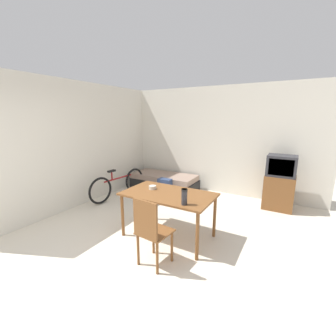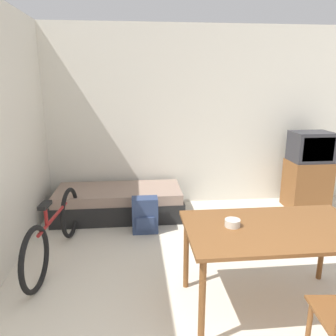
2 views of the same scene
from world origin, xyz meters
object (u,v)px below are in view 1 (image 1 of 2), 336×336
Objects in this scene: bicycle at (119,184)px; thermos_flask at (184,196)px; tv at (280,183)px; backpack at (165,188)px; daybed at (164,182)px; wooden_chair at (150,229)px; dining_table at (168,198)px; mate_bowl at (153,187)px.

thermos_flask reaches higher than bicycle.
bicycle is at bearing 151.63° from thermos_flask.
tv is 5.10× the size of thermos_flask.
tv reaches higher than thermos_flask.
daybed is at bearing 122.09° from backpack.
thermos_flask is at bearing -52.50° from backpack.
tv reaches higher than wooden_chair.
dining_table reaches higher than bicycle.
tv is at bearing 55.99° from dining_table.
daybed is 1.88× the size of wooden_chair.
wooden_chair is (-1.28, -2.99, -0.03)m from tv.
bicycle is 7.47× the size of thermos_flask.
daybed is at bearing 117.93° from wooden_chair.
thermos_flask reaches higher than dining_table.
tv is 1.22× the size of wooden_chair.
mate_bowl is (-0.77, 0.36, -0.10)m from thermos_flask.
daybed is 14.50× the size of mate_bowl.
bicycle is at bearing -119.28° from daybed.
daybed is 3.34m from wooden_chair.
bicycle reaches higher than backpack.
bicycle is at bearing 150.03° from mate_bowl.
tv is 2.72m from thermos_flask.
dining_table is 11.63× the size of mate_bowl.
backpack reaches higher than daybed.
thermos_flask is (0.43, -0.30, 0.20)m from dining_table.
dining_table is at bearing -124.01° from tv.
daybed is at bearing 126.31° from thermos_flask.
daybed is at bearing -178.99° from tv.
backpack is at bearing -57.91° from daybed.
mate_bowl reaches higher than bicycle.
wooden_chair is at bearing -63.10° from backpack.
bicycle is 3.68× the size of backpack.
backpack is at bearing 116.90° from wooden_chair.
daybed is 1.54× the size of tv.
backpack is at bearing 127.50° from thermos_flask.
wooden_chair is at bearing -76.41° from dining_table.
tv is at bearing 66.75° from wooden_chair.
tv is 0.68× the size of bicycle.
bicycle is (-0.63, -1.13, 0.12)m from daybed.
wooden_chair reaches higher than backpack.
dining_table is at bearing 103.59° from wooden_chair.
thermos_flask is at bearing -112.78° from tv.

